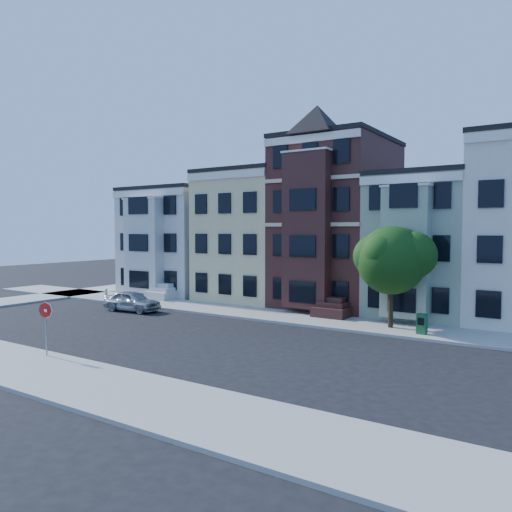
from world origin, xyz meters
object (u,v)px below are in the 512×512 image
Objects in this scene: newspaper_box at (422,324)px; parked_car at (132,301)px; street_tree at (391,265)px; fire_hydrant at (106,295)px; stop_sign at (46,325)px.

parked_car is at bearing -169.44° from newspaper_box.
fire_hydrant is (-22.48, -1.22, -3.19)m from street_tree.
stop_sign is (-10.56, -14.50, -2.20)m from street_tree.
parked_car reaches higher than newspaper_box.
stop_sign reaches higher than newspaper_box.
newspaper_box is at bearing -23.60° from street_tree.
parked_car is 6.15× the size of fire_hydrant.
street_tree is 3.69m from newspaper_box.
fire_hydrant is (-24.45, -0.36, -0.20)m from newspaper_box.
street_tree is 17.67m from parked_car.
stop_sign is (6.50, -10.97, 0.77)m from parked_car.
street_tree is at bearing 63.77° from stop_sign.
street_tree is 18.07m from stop_sign.
street_tree is 10.35× the size of fire_hydrant.
fire_hydrant is 17.88m from stop_sign.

